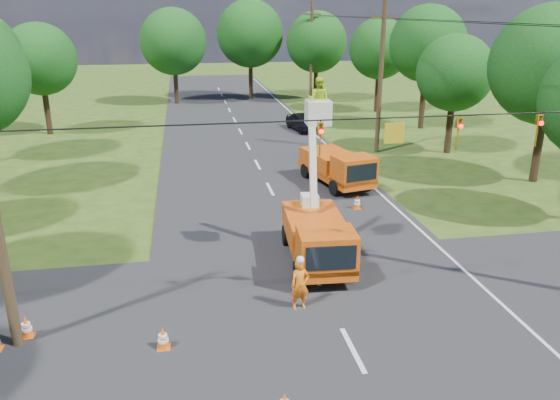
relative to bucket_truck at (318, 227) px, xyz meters
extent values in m
plane|color=#294815|center=(-0.35, 14.19, -1.49)|extent=(140.00, 140.00, 0.00)
cube|color=black|center=(-0.35, 14.19, -1.49)|extent=(12.00, 100.00, 0.06)
cube|color=black|center=(-0.35, -3.81, -1.49)|extent=(56.00, 10.00, 0.07)
cube|color=silver|center=(5.25, 14.19, -1.49)|extent=(0.12, 90.00, 0.02)
cube|color=#E75210|center=(0.01, 0.14, -0.84)|extent=(2.33, 5.54, 0.41)
cube|color=#E75210|center=(-0.11, -1.80, -0.13)|extent=(2.08, 1.66, 1.36)
cube|color=black|center=(-0.16, -2.56, -0.09)|extent=(1.72, 0.16, 0.86)
cube|color=#E75210|center=(0.05, 0.87, -0.27)|extent=(2.33, 3.47, 0.90)
cylinder|color=black|center=(-1.05, -1.51, -1.07)|extent=(0.34, 0.85, 0.83)
cylinder|color=black|center=(0.85, -1.63, -1.07)|extent=(0.34, 0.85, 0.83)
cylinder|color=black|center=(-0.83, 1.92, -1.07)|extent=(0.34, 0.85, 0.83)
cylinder|color=black|center=(1.06, 1.80, -1.07)|extent=(0.34, 0.85, 0.83)
cube|color=silver|center=(0.12, 1.86, 0.41)|extent=(0.72, 0.72, 0.50)
cube|color=silver|center=(0.09, 1.36, 2.40)|extent=(0.33, 1.22, 3.92)
cube|color=silver|center=(0.03, 0.42, 4.26)|extent=(0.91, 0.91, 0.86)
imported|color=#C6E526|center=(0.03, 0.42, 4.73)|extent=(0.95, 0.88, 1.57)
cube|color=#E75210|center=(3.37, 9.55, -0.83)|extent=(3.21, 5.82, 0.41)
cube|color=#E75210|center=(3.82, 7.63, -0.11)|extent=(2.32, 1.98, 1.38)
cube|color=black|center=(3.99, 6.87, -0.06)|extent=(1.71, 0.45, 0.87)
cube|color=#E75210|center=(3.20, 10.26, -0.25)|extent=(2.87, 3.80, 0.92)
cylinder|color=black|center=(2.83, 7.63, -1.07)|extent=(0.48, 0.89, 0.84)
cylinder|color=black|center=(4.70, 8.07, -1.07)|extent=(0.48, 0.89, 0.84)
cylinder|color=black|center=(2.04, 11.03, -1.07)|extent=(0.48, 0.89, 0.84)
cylinder|color=black|center=(3.91, 11.47, -1.07)|extent=(0.48, 0.89, 0.84)
imported|color=#FF5515|center=(-1.36, -3.24, -0.62)|extent=(0.69, 0.51, 1.73)
imported|color=black|center=(4.63, 23.83, -0.78)|extent=(2.41, 4.38, 1.41)
cone|color=#F5590C|center=(1.30, 0.67, -1.11)|extent=(0.36, 0.36, 0.70)
cube|color=#F5590C|center=(1.30, 0.67, -1.45)|extent=(0.38, 0.38, 0.04)
cylinder|color=white|center=(1.30, 0.67, -1.05)|extent=(0.26, 0.26, 0.09)
cylinder|color=white|center=(1.30, 0.67, -1.20)|extent=(0.31, 0.31, 0.09)
cone|color=#F5590C|center=(3.35, 5.45, -1.11)|extent=(0.36, 0.36, 0.70)
cube|color=#F5590C|center=(3.35, 5.45, -1.45)|extent=(0.38, 0.38, 0.04)
cylinder|color=white|center=(3.35, 5.45, -1.05)|extent=(0.26, 0.26, 0.09)
cylinder|color=white|center=(3.35, 5.45, -1.20)|extent=(0.31, 0.31, 0.09)
cone|color=#F5590C|center=(-5.68, -4.75, -1.11)|extent=(0.36, 0.36, 0.70)
cube|color=#F5590C|center=(-5.68, -4.75, -1.45)|extent=(0.38, 0.38, 0.04)
cylinder|color=white|center=(-5.68, -4.75, -1.05)|extent=(0.26, 0.26, 0.09)
cylinder|color=white|center=(-5.68, -4.75, -1.20)|extent=(0.31, 0.31, 0.09)
cone|color=#F5590C|center=(-9.68, -3.45, -1.11)|extent=(0.36, 0.36, 0.70)
cube|color=#F5590C|center=(-9.68, -3.45, -1.45)|extent=(0.38, 0.38, 0.04)
cylinder|color=white|center=(-9.68, -3.45, -1.05)|extent=(0.26, 0.26, 0.09)
cylinder|color=white|center=(-9.68, -3.45, -1.20)|extent=(0.31, 0.31, 0.09)
cone|color=#F5590C|center=(3.14, 11.55, -1.11)|extent=(0.36, 0.36, 0.70)
cube|color=#F5590C|center=(3.14, 11.55, -1.45)|extent=(0.38, 0.38, 0.04)
cylinder|color=white|center=(3.14, 11.55, -1.05)|extent=(0.26, 0.26, 0.09)
cylinder|color=white|center=(3.14, 11.55, -1.20)|extent=(0.31, 0.31, 0.09)
cylinder|color=#4C3823|center=(8.15, 16.19, 3.51)|extent=(0.30, 0.30, 10.00)
cube|color=#4C3823|center=(8.15, 16.19, 7.31)|extent=(1.80, 0.12, 0.12)
cylinder|color=#4C3823|center=(8.15, 36.19, 3.51)|extent=(0.30, 0.30, 10.00)
cube|color=#4C3823|center=(8.15, 36.19, 7.31)|extent=(1.80, 0.12, 0.12)
cylinder|color=black|center=(-0.85, -3.81, 4.81)|extent=(18.00, 0.04, 0.04)
cube|color=#B49715|center=(1.25, -3.81, 4.36)|extent=(0.60, 0.05, 0.60)
imported|color=#B49715|center=(-0.95, -3.81, 4.26)|extent=(0.16, 0.20, 1.00)
sphere|color=#FF0C0C|center=(-0.95, -3.93, 4.51)|extent=(0.14, 0.14, 0.14)
imported|color=#B49715|center=(3.25, -3.81, 4.26)|extent=(0.16, 0.20, 1.00)
sphere|color=#FF0C0C|center=(3.25, -3.93, 4.51)|extent=(0.14, 0.14, 0.14)
imported|color=#B49715|center=(5.85, -3.81, 4.26)|extent=(0.16, 0.20, 1.00)
sphere|color=#FF0C0C|center=(5.85, -3.93, 4.51)|extent=(0.14, 0.14, 0.14)
cylinder|color=#382616|center=(-15.15, 26.19, 0.54)|extent=(0.44, 0.44, 4.05)
sphere|color=#114215|center=(-15.15, 26.19, 4.22)|extent=(5.40, 5.40, 5.40)
cylinder|color=#382616|center=(14.65, 8.19, 0.80)|extent=(0.44, 0.44, 4.58)
sphere|color=#114215|center=(14.65, 8.19, 4.96)|extent=(6.40, 6.40, 6.40)
cylinder|color=#382616|center=(12.85, 15.19, 0.40)|extent=(0.44, 0.44, 3.78)
sphere|color=#114215|center=(12.85, 15.19, 3.84)|extent=(5.00, 5.00, 5.00)
cylinder|color=#382616|center=(14.45, 23.19, 0.89)|extent=(0.44, 0.44, 4.75)
sphere|color=#114215|center=(14.45, 23.19, 5.21)|extent=(6.00, 6.00, 6.00)
cylinder|color=#382616|center=(13.45, 31.19, 0.58)|extent=(0.44, 0.44, 4.14)
sphere|color=#114215|center=(13.45, 31.19, 4.34)|extent=(5.60, 5.60, 5.60)
cylinder|color=#382616|center=(-5.35, 39.19, 0.71)|extent=(0.44, 0.44, 4.40)
sphere|color=#114215|center=(-5.35, 39.19, 4.71)|extent=(6.60, 6.60, 6.60)
cylinder|color=#382616|center=(2.65, 41.19, 0.93)|extent=(0.44, 0.44, 4.84)
sphere|color=#114215|center=(2.65, 41.19, 5.33)|extent=(7.00, 7.00, 7.00)
cylinder|color=#382616|center=(9.15, 38.19, 0.67)|extent=(0.44, 0.44, 4.31)
sphere|color=#114215|center=(9.15, 38.19, 4.59)|extent=(6.20, 6.20, 6.20)
camera|label=1|loc=(-4.72, -18.52, 7.74)|focal=35.00mm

